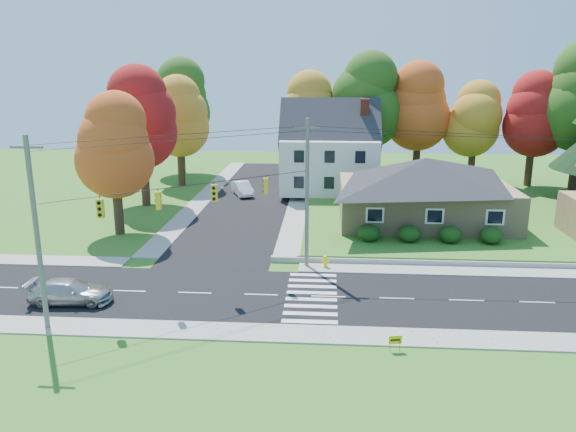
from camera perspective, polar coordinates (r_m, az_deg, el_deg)
name	(u,v)px	position (r m, az deg, el deg)	size (l,w,h in m)	color
ground	(328,297)	(33.50, 4.12, -8.18)	(120.00, 120.00, 0.00)	#3D7923
road_main	(328,297)	(33.49, 4.12, -8.17)	(90.00, 8.00, 0.02)	black
road_cross	(252,198)	(58.86, -3.66, 1.89)	(8.00, 44.00, 0.02)	black
sidewalk_north	(328,267)	(38.14, 4.13, -5.22)	(90.00, 2.00, 0.08)	#9C9A90
sidewalk_south	(328,335)	(28.93, 4.11, -11.95)	(90.00, 2.00, 0.08)	#9C9A90
lawn	(468,210)	(55.03, 17.82, 0.55)	(30.00, 30.00, 0.50)	#3D7923
ranch_house	(425,189)	(48.57, 13.71, 2.69)	(14.60, 10.60, 5.40)	tan
colonial_house	(330,152)	(59.48, 4.28, 6.49)	(10.40, 8.40, 9.60)	silver
hedge_row	(430,234)	(43.06, 14.20, -1.77)	(10.70, 1.70, 1.27)	#163A10
traffic_infrastructure	(327,207)	(33.17, 4.03, 0.96)	(38.10, 10.66, 10.00)	#666059
tree_lot_0	(312,112)	(65.08, 2.50, 10.51)	(6.72, 6.72, 12.51)	#3F2A19
tree_lot_1	(366,101)	(64.11, 7.97, 11.50)	(7.84, 7.84, 14.60)	#3F2A19
tree_lot_2	(419,107)	(65.80, 13.20, 10.76)	(7.28, 7.28, 13.56)	#3F2A19
tree_lot_3	(475,119)	(66.12, 18.48, 9.28)	(6.16, 6.16, 11.47)	#3F2A19
tree_lot_4	(535,114)	(66.85, 23.78, 9.42)	(6.72, 6.72, 12.51)	#3F2A19
tree_west_0	(113,146)	(46.42, -17.32, 6.78)	(6.16, 6.16, 11.47)	#3F2A19
tree_west_1	(141,119)	(55.98, -14.71, 9.55)	(7.28, 7.28, 13.56)	#3F2A19
tree_west_2	(179,117)	(65.29, -11.03, 9.84)	(6.72, 6.72, 12.51)	#3F2A19
tree_west_3	(179,101)	(73.44, -11.00, 11.36)	(7.84, 7.84, 14.60)	#3F2A19
silver_sedan	(70,292)	(34.61, -21.23, -7.17)	(1.91, 4.70, 1.36)	#B4B4B4
white_car	(242,188)	(59.90, -4.65, 2.80)	(1.52, 4.36, 1.44)	white
fire_hydrant	(325,262)	(38.00, 3.81, -4.68)	(0.49, 0.39, 0.88)	#F7E907
yard_sign	(395,340)	(27.67, 10.84, -12.29)	(0.62, 0.15, 0.79)	black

